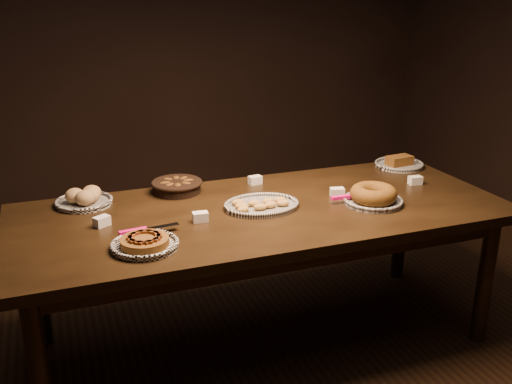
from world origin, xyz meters
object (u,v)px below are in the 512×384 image
object	(u,v)px
buffet_table	(263,222)
bundt_cake_plate	(373,196)
apple_tart_plate	(145,243)
madeleine_platter	(261,205)

from	to	relation	value
buffet_table	bundt_cake_plate	xyz separation A→B (m)	(0.54, -0.13, 0.11)
buffet_table	apple_tart_plate	bearing A→B (deg)	-157.73
buffet_table	bundt_cake_plate	distance (m)	0.56
buffet_table	bundt_cake_plate	world-z (taller)	bundt_cake_plate
buffet_table	apple_tart_plate	distance (m)	0.68
madeleine_platter	bundt_cake_plate	xyz separation A→B (m)	(0.54, -0.13, 0.02)
apple_tart_plate	buffet_table	bearing A→B (deg)	15.61
apple_tart_plate	bundt_cake_plate	size ratio (longest dim) A/B	0.91
buffet_table	madeleine_platter	xyz separation A→B (m)	(-0.01, 0.01, 0.09)
buffet_table	apple_tart_plate	world-z (taller)	apple_tart_plate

